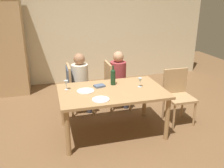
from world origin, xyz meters
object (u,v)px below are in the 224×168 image
object	(u,v)px
wine_bottle_tall_green	(113,76)
wine_glass_near_left	(140,80)
person_man_bearded	(82,79)
wine_glass_centre	(66,83)
dining_table	(112,95)
dinner_plate_guest_left	(86,91)
person_woman_host	(119,76)
dinner_plate_host	(101,99)
chair_far_left	(74,82)
chair_right_end	(177,92)
chair_far_right	(114,82)

from	to	relation	value
wine_bottle_tall_green	wine_glass_near_left	world-z (taller)	wine_bottle_tall_green
person_man_bearded	wine_glass_centre	xyz separation A→B (m)	(-0.33, -0.68, 0.18)
dining_table	dinner_plate_guest_left	xyz separation A→B (m)	(-0.40, 0.06, 0.09)
person_man_bearded	dinner_plate_guest_left	bearing A→B (deg)	-4.23
person_man_bearded	dining_table	bearing A→B (deg)	20.91
person_man_bearded	wine_glass_near_left	xyz separation A→B (m)	(0.80, -0.86, 0.18)
wine_glass_near_left	wine_glass_centre	world-z (taller)	same
person_woman_host	dinner_plate_guest_left	bearing A→B (deg)	-43.63
dining_table	wine_bottle_tall_green	bearing A→B (deg)	70.77
dining_table	wine_bottle_tall_green	xyz separation A→B (m)	(0.08, 0.24, 0.22)
wine_glass_near_left	dinner_plate_guest_left	world-z (taller)	wine_glass_near_left
wine_glass_near_left	dinner_plate_host	distance (m)	0.79
chair_far_left	person_woman_host	distance (m)	0.88
dining_table	wine_glass_centre	xyz separation A→B (m)	(-0.67, 0.21, 0.19)
chair_far_left	person_woman_host	bearing A→B (deg)	90.00
wine_glass_centre	wine_bottle_tall_green	bearing A→B (deg)	2.27
wine_bottle_tall_green	person_woman_host	bearing A→B (deg)	64.65
dining_table	person_woman_host	xyz separation A→B (m)	(0.39, 0.88, 0.01)
dinner_plate_host	chair_right_end	bearing A→B (deg)	15.69
chair_far_right	wine_bottle_tall_green	bearing A→B (deg)	-16.67
dining_table	wine_bottle_tall_green	size ratio (longest dim) A/B	5.14
chair_right_end	chair_far_right	bearing A→B (deg)	-41.17
wine_glass_near_left	dinner_plate_host	bearing A→B (deg)	-154.55
chair_far_right	dinner_plate_host	xyz separation A→B (m)	(-0.52, -1.20, 0.20)
person_man_bearded	dinner_plate_host	bearing A→B (deg)	4.26
chair_right_end	wine_glass_centre	size ratio (longest dim) A/B	6.17
person_man_bearded	dinner_plate_host	distance (m)	1.21
wine_glass_near_left	dinner_plate_host	world-z (taller)	wine_glass_near_left
chair_right_end	wine_glass_centre	world-z (taller)	chair_right_end
chair_far_right	chair_right_end	size ratio (longest dim) A/B	1.00
person_woman_host	wine_bottle_tall_green	size ratio (longest dim) A/B	3.57
wine_glass_centre	dinner_plate_host	distance (m)	0.68
chair_far_left	dinner_plate_guest_left	world-z (taller)	chair_far_left
chair_far_right	wine_bottle_tall_green	xyz separation A→B (m)	(-0.19, -0.65, 0.33)
chair_right_end	dinner_plate_guest_left	world-z (taller)	chair_right_end
chair_far_left	chair_right_end	distance (m)	1.86
chair_far_left	wine_glass_centre	xyz separation A→B (m)	(-0.18, -0.68, 0.24)
wine_bottle_tall_green	chair_far_left	bearing A→B (deg)	131.32
chair_far_right	person_man_bearded	world-z (taller)	person_man_bearded
chair_far_right	dinner_plate_host	bearing A→B (deg)	-23.61
dining_table	chair_far_right	size ratio (longest dim) A/B	1.76
chair_far_right	wine_glass_centre	size ratio (longest dim) A/B	6.17
dining_table	chair_far_left	distance (m)	1.01
person_woman_host	wine_glass_near_left	size ratio (longest dim) A/B	7.53
dining_table	person_woman_host	bearing A→B (deg)	66.23
chair_far_right	chair_right_end	world-z (taller)	same
dinner_plate_host	dinner_plate_guest_left	world-z (taller)	same
wine_bottle_tall_green	dining_table	bearing A→B (deg)	-109.23
dinner_plate_host	dinner_plate_guest_left	xyz separation A→B (m)	(-0.15, 0.37, 0.00)
wine_bottle_tall_green	dinner_plate_guest_left	xyz separation A→B (m)	(-0.48, -0.18, -0.13)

